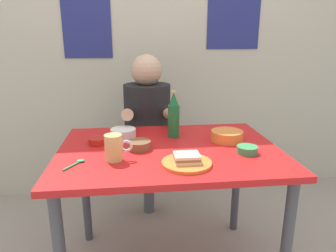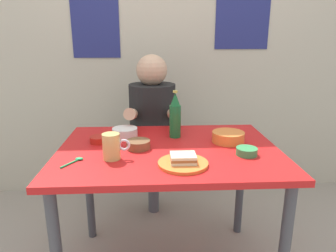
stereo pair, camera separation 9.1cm
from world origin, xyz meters
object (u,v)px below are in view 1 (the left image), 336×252
Objects in this scene: dining_table at (169,165)px; beer_bottle at (174,116)px; person_seated at (147,114)px; plate_orange at (187,163)px; sandwich at (187,158)px; condiment_bowl_brown at (139,145)px; beer_mug at (114,148)px; stool at (148,169)px.

beer_bottle is at bearing 75.25° from dining_table.
beer_bottle is at bearing -74.38° from person_seated.
sandwich is at bearing 0.00° from plate_orange.
person_seated is 0.85m from plate_orange.
plate_orange is at bearing -81.24° from person_seated.
person_seated is at bearing 83.24° from condiment_bowl_brown.
person_seated is 0.63m from condiment_bowl_brown.
sandwich is 0.87× the size of beer_mug.
plate_orange is 0.30m from condiment_bowl_brown.
sandwich reaches higher than dining_table.
stool is at bearing 90.00° from person_seated.
dining_table is 4.20× the size of beer_bottle.
plate_orange is (0.13, -0.84, -0.02)m from person_seated.
beer_mug is at bearing -131.36° from condiment_bowl_brown.
condiment_bowl_brown is (-0.07, -0.62, -0.00)m from person_seated.
condiment_bowl_brown is (-0.20, 0.22, -0.01)m from sandwich.
stool is 3.75× the size of condiment_bowl_brown.
beer_mug reaches higher than dining_table.
person_seated is 6.00× the size of condiment_bowl_brown.
dining_table is 0.25m from plate_orange.
plate_orange is 0.02m from sandwich.
sandwich is at bearing -81.36° from stool.
person_seated is 0.47m from beer_bottle.
dining_table is 0.33m from beer_mug.
stool is at bearing 97.06° from dining_table.
beer_bottle is 0.28m from condiment_bowl_brown.
plate_orange is at bearing -76.91° from dining_table.
stool is at bearing 105.25° from beer_bottle.
dining_table is at bearing -104.75° from beer_bottle.
beer_bottle reaches higher than dining_table.
person_seated reaches higher than beer_bottle.
person_seated is at bearing 98.76° from sandwich.
dining_table is 8.73× the size of beer_mug.
beer_mug is at bearing -103.96° from person_seated.
dining_table is 10.00× the size of sandwich.
dining_table is 0.26m from sandwich.
beer_mug is at bearing -153.61° from dining_table.
plate_orange is (0.05, -0.22, 0.10)m from dining_table.
sandwich is (0.05, -0.22, 0.13)m from dining_table.
person_seated reaches higher than sandwich.
beer_mug reaches higher than stool.
sandwich is (0.00, 0.00, 0.02)m from plate_orange.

